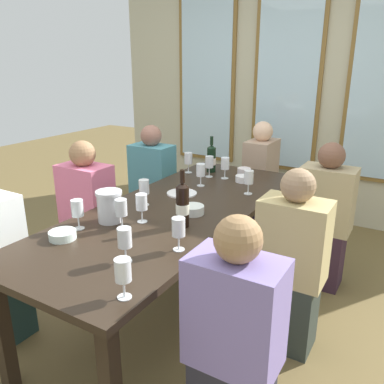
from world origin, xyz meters
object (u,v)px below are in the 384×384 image
object	(u,v)px
metal_pitcher	(110,206)
seated_person_1	(291,266)
tasting_bowl_2	(193,210)
seated_person_3	(234,346)
seated_person_4	(153,188)
wine_glass_7	(123,272)
wine_glass_8	(201,171)
white_plate_0	(182,193)
wine_bottle_0	(183,205)
wine_glass_2	(209,163)
wine_glass_4	(179,228)
wine_glass_5	(225,164)
seated_person_5	(324,220)
wine_glass_3	(125,238)
wine_glass_0	(188,159)
wine_glass_11	(77,210)
wine_glass_9	(249,178)
wine_glass_10	(121,208)
wine_glass_1	(144,188)
dining_table	(176,218)
wine_glass_6	(142,203)
seated_person_6	(260,181)
tasting_bowl_1	(244,171)
tasting_bowl_0	(63,235)
seated_person_0	(88,217)
wine_bottle_1	(211,158)
tasting_bowl_3	(243,179)

from	to	relation	value
metal_pitcher	seated_person_1	world-z (taller)	seated_person_1
tasting_bowl_2	seated_person_1	world-z (taller)	seated_person_1
seated_person_3	seated_person_4	bearing A→B (deg)	134.76
wine_glass_7	wine_glass_8	xyz separation A→B (m)	(-0.47, 1.47, -0.00)
white_plate_0	wine_bottle_0	xyz separation A→B (m)	(0.31, -0.49, 0.13)
wine_glass_2	wine_glass_4	bearing A→B (deg)	-68.29
metal_pitcher	wine_glass_5	world-z (taller)	metal_pitcher
seated_person_5	white_plate_0	bearing A→B (deg)	-147.82
wine_glass_3	wine_glass_7	bearing A→B (deg)	-51.39
wine_glass_4	seated_person_5	xyz separation A→B (m)	(0.44, 1.32, -0.34)
seated_person_5	wine_glass_4	bearing A→B (deg)	-108.44
wine_glass_0	wine_glass_11	xyz separation A→B (m)	(0.08, -1.33, -0.00)
wine_glass_4	seated_person_1	size ratio (longest dim) A/B	0.16
wine_glass_9	wine_glass_10	distance (m)	1.01
wine_glass_1	wine_glass_8	world-z (taller)	same
dining_table	seated_person_1	distance (m)	0.79
wine_bottle_0	wine_glass_7	distance (m)	0.76
seated_person_1	wine_bottle_0	bearing A→B (deg)	-157.72
wine_glass_3	wine_glass_6	distance (m)	0.49
seated_person_6	seated_person_1	bearing A→B (deg)	-62.68
dining_table	wine_glass_0	size ratio (longest dim) A/B	13.40
wine_glass_10	seated_person_4	size ratio (longest dim) A/B	0.16
dining_table	metal_pitcher	distance (m)	0.48
tasting_bowl_2	tasting_bowl_1	bearing A→B (deg)	95.14
seated_person_1	tasting_bowl_1	bearing A→B (deg)	126.98
tasting_bowl_0	seated_person_0	distance (m)	0.88
wine_bottle_1	tasting_bowl_1	distance (m)	0.30
wine_glass_2	wine_glass_9	world-z (taller)	same
wine_glass_10	seated_person_6	world-z (taller)	seated_person_6
seated_person_6	white_plate_0	bearing A→B (deg)	-95.32
tasting_bowl_3	wine_glass_8	xyz separation A→B (m)	(-0.24, -0.26, 0.09)
wine_glass_9	wine_bottle_1	bearing A→B (deg)	142.44
wine_glass_7	seated_person_3	xyz separation A→B (m)	(0.40, 0.20, -0.33)
wine_glass_2	wine_glass_7	size ratio (longest dim) A/B	1.00
wine_glass_9	wine_glass_0	bearing A→B (deg)	158.05
wine_bottle_1	seated_person_1	bearing A→B (deg)	-41.65
dining_table	white_plate_0	distance (m)	0.29
wine_glass_1	seated_person_6	xyz separation A→B (m)	(0.21, 1.58, -0.33)
wine_glass_2	wine_glass_9	size ratio (longest dim) A/B	1.00
tasting_bowl_1	seated_person_0	world-z (taller)	seated_person_0
seated_person_6	tasting_bowl_3	bearing A→B (deg)	-79.54
wine_bottle_0	wine_glass_3	xyz separation A→B (m)	(-0.01, -0.50, -0.01)
tasting_bowl_3	wine_glass_7	distance (m)	1.75
tasting_bowl_3	seated_person_3	size ratio (longest dim) A/B	0.11
wine_glass_4	seated_person_5	size ratio (longest dim) A/B	0.16
wine_bottle_0	wine_glass_3	size ratio (longest dim) A/B	1.94
wine_bottle_1	tasting_bowl_2	xyz separation A→B (m)	(0.36, -0.93, -0.09)
metal_pitcher	wine_glass_4	world-z (taller)	metal_pitcher
metal_pitcher	seated_person_4	world-z (taller)	seated_person_4
wine_bottle_0	seated_person_5	size ratio (longest dim) A/B	0.30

